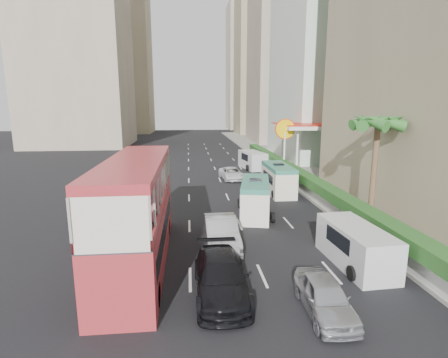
{
  "coord_description": "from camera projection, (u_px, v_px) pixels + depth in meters",
  "views": [
    {
      "loc": [
        -3.55,
        -16.11,
        7.38
      ],
      "look_at": [
        -1.5,
        4.0,
        3.2
      ],
      "focal_mm": 28.0,
      "sensor_mm": 36.0,
      "label": 1
    }
  ],
  "objects": [
    {
      "name": "van_asset",
      "position": [
        232.0,
        179.0,
        36.32
      ],
      "size": [
        2.55,
        4.61,
        1.22
      ],
      "primitive_type": "imported",
      "rotation": [
        0.0,
        0.0,
        0.12
      ],
      "color": "silver",
      "rests_on": "ground"
    },
    {
      "name": "tower_left_a",
      "position": [
        73.0,
        3.0,
        63.47
      ],
      "size": [
        18.0,
        18.0,
        52.0
      ],
      "primitive_type": "cube",
      "color": "tan",
      "rests_on": "ground"
    },
    {
      "name": "minibus_near",
      "position": [
        255.0,
        198.0,
        24.17
      ],
      "size": [
        2.88,
        5.7,
        2.41
      ],
      "primitive_type": "cube",
      "rotation": [
        0.0,
        0.0,
        -0.2
      ],
      "color": "silver",
      "rests_on": "ground"
    },
    {
      "name": "double_decker_bus",
      "position": [
        138.0,
        212.0,
        16.43
      ],
      "size": [
        2.5,
        11.0,
        5.06
      ],
      "primitive_type": "cube",
      "color": "#B02D34",
      "rests_on": "ground"
    },
    {
      "name": "panel_van_near",
      "position": [
        356.0,
        246.0,
        16.49
      ],
      "size": [
        2.15,
        4.82,
        1.89
      ],
      "primitive_type": "cube",
      "rotation": [
        0.0,
        0.0,
        0.06
      ],
      "color": "silver",
      "rests_on": "ground"
    },
    {
      "name": "car_silver_lane_b",
      "position": [
        324.0,
        313.0,
        12.77
      ],
      "size": [
        1.63,
        3.85,
        1.3
      ],
      "primitive_type": "imported",
      "rotation": [
        0.0,
        0.0,
        -0.03
      ],
      "color": "#ADAFB3",
      "rests_on": "ground"
    },
    {
      "name": "palm_tree",
      "position": [
        374.0,
        173.0,
        21.53
      ],
      "size": [
        0.36,
        0.36,
        6.4
      ],
      "primitive_type": "cylinder",
      "color": "brown",
      "rests_on": "sidewalk"
    },
    {
      "name": "ground_plane",
      "position": [
        262.0,
        257.0,
        17.54
      ],
      "size": [
        200.0,
        200.0,
        0.0
      ],
      "primitive_type": "plane",
      "color": "black",
      "rests_on": "ground"
    },
    {
      "name": "tower_mid",
      "position": [
        293.0,
        18.0,
        70.77
      ],
      "size": [
        16.0,
        16.0,
        50.0
      ],
      "primitive_type": "cube",
      "color": "tan",
      "rests_on": "ground"
    },
    {
      "name": "minibus_far",
      "position": [
        278.0,
        179.0,
        30.33
      ],
      "size": [
        1.88,
        5.57,
        2.47
      ],
      "primitive_type": "cube",
      "rotation": [
        0.0,
        0.0,
        -0.01
      ],
      "color": "silver",
      "rests_on": "ground"
    },
    {
      "name": "panel_van_far",
      "position": [
        252.0,
        160.0,
        42.59
      ],
      "size": [
        2.87,
        5.37,
        2.04
      ],
      "primitive_type": "cube",
      "rotation": [
        0.0,
        0.0,
        0.17
      ],
      "color": "silver",
      "rests_on": "ground"
    },
    {
      "name": "car_silver_lane_a",
      "position": [
        221.0,
        246.0,
        18.89
      ],
      "size": [
        1.72,
        4.82,
        1.58
      ],
      "primitive_type": "imported",
      "rotation": [
        0.0,
        0.0,
        0.01
      ],
      "color": "#ADAFB3",
      "rests_on": "ground"
    },
    {
      "name": "kerb_wall",
      "position": [
        297.0,
        182.0,
        31.66
      ],
      "size": [
        0.3,
        44.0,
        1.0
      ],
      "primitive_type": "cube",
      "color": "silver",
      "rests_on": "sidewalk"
    },
    {
      "name": "tower_far_a",
      "position": [
        263.0,
        52.0,
        94.66
      ],
      "size": [
        14.0,
        14.0,
        44.0
      ],
      "primitive_type": "cube",
      "color": "tan",
      "rests_on": "ground"
    },
    {
      "name": "car_black",
      "position": [
        221.0,
        294.0,
        14.06
      ],
      "size": [
        2.1,
        5.12,
        1.48
      ],
      "primitive_type": "imported",
      "rotation": [
        0.0,
        0.0,
        -0.0
      ],
      "color": "black",
      "rests_on": "ground"
    },
    {
      "name": "tower_far_b",
      "position": [
        249.0,
        68.0,
        116.5
      ],
      "size": [
        14.0,
        14.0,
        40.0
      ],
      "primitive_type": "cube",
      "color": "tan",
      "rests_on": "ground"
    },
    {
      "name": "sidewalk",
      "position": [
        292.0,
        168.0,
        42.77
      ],
      "size": [
        6.0,
        120.0,
        0.18
      ],
      "primitive_type": "cube",
      "color": "#99968C",
      "rests_on": "ground"
    },
    {
      "name": "shell_station",
      "position": [
        306.0,
        148.0,
        40.39
      ],
      "size": [
        6.5,
        8.0,
        5.5
      ],
      "primitive_type": "cube",
      "color": "silver",
      "rests_on": "ground"
    },
    {
      "name": "hedge",
      "position": [
        298.0,
        173.0,
        31.49
      ],
      "size": [
        1.1,
        44.0,
        0.7
      ],
      "primitive_type": "cube",
      "color": "#2D6626",
      "rests_on": "kerb_wall"
    },
    {
      "name": "tower_left_b",
      "position": [
        121.0,
        50.0,
        98.38
      ],
      "size": [
        16.0,
        16.0,
        46.0
      ],
      "primitive_type": "cube",
      "color": "tan",
      "rests_on": "ground"
    }
  ]
}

